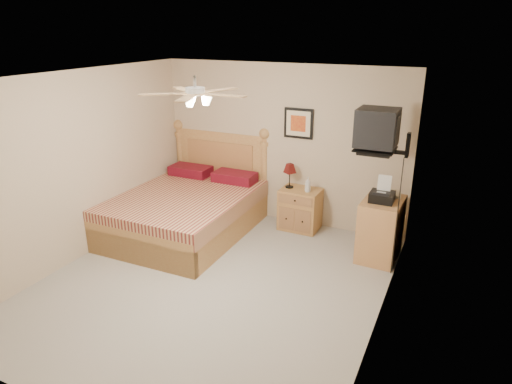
{
  "coord_description": "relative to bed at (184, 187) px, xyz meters",
  "views": [
    {
      "loc": [
        2.58,
        -4.24,
        3.02
      ],
      "look_at": [
        0.18,
        0.9,
        0.94
      ],
      "focal_mm": 32.0,
      "sensor_mm": 36.0,
      "label": 1
    }
  ],
  "objects": [
    {
      "name": "nightstand",
      "position": [
        1.54,
        0.88,
        -0.42
      ],
      "size": [
        0.61,
        0.46,
        0.65
      ],
      "primitive_type": "cube",
      "rotation": [
        0.0,
        0.0,
        -0.01
      ],
      "color": "#A36A3D",
      "rests_on": "ground"
    },
    {
      "name": "ceiling",
      "position": [
        1.12,
        -1.12,
        1.75
      ],
      "size": [
        4.0,
        4.5,
        0.04
      ],
      "primitive_type": "cube",
      "color": "white",
      "rests_on": "ground"
    },
    {
      "name": "lotion_bottle",
      "position": [
        1.67,
        0.84,
        0.02
      ],
      "size": [
        0.11,
        0.11,
        0.24
      ],
      "primitive_type": "imported",
      "rotation": [
        0.0,
        0.0,
        -0.18
      ],
      "color": "silver",
      "rests_on": "nightstand"
    },
    {
      "name": "wall_left",
      "position": [
        -0.88,
        -1.12,
        0.5
      ],
      "size": [
        0.04,
        4.5,
        2.5
      ],
      "primitive_type": "cube",
      "color": "tan",
      "rests_on": "ground"
    },
    {
      "name": "table_lamp",
      "position": [
        1.35,
        0.9,
        0.09
      ],
      "size": [
        0.24,
        0.24,
        0.38
      ],
      "primitive_type": null,
      "rotation": [
        0.0,
        0.0,
        0.2
      ],
      "color": "#54110F",
      "rests_on": "nightstand"
    },
    {
      "name": "magazine_upper",
      "position": [
        2.82,
        0.66,
        0.13
      ],
      "size": [
        0.24,
        0.3,
        0.02
      ],
      "primitive_type": "imported",
      "rotation": [
        0.0,
        0.0,
        0.15
      ],
      "color": "tan",
      "rests_on": "magazine_lower"
    },
    {
      "name": "framed_picture",
      "position": [
        1.39,
        1.11,
        0.87
      ],
      "size": [
        0.46,
        0.04,
        0.46
      ],
      "primitive_type": "cube",
      "color": "black",
      "rests_on": "wall_back"
    },
    {
      "name": "bed",
      "position": [
        0.0,
        0.0,
        0.0
      ],
      "size": [
        1.77,
        2.32,
        1.5
      ],
      "primitive_type": null,
      "rotation": [
        0.0,
        0.0,
        0.0
      ],
      "color": "#AE6E3C",
      "rests_on": "ground"
    },
    {
      "name": "dresser",
      "position": [
        2.85,
        0.45,
        -0.33
      ],
      "size": [
        0.53,
        0.73,
        0.84
      ],
      "primitive_type": "cube",
      "rotation": [
        0.0,
        0.0,
        -0.05
      ],
      "color": "tan",
      "rests_on": "ground"
    },
    {
      "name": "floor",
      "position": [
        1.12,
        -1.12,
        -0.75
      ],
      "size": [
        4.5,
        4.5,
        0.0
      ],
      "primitive_type": "plane",
      "color": "gray",
      "rests_on": "ground"
    },
    {
      "name": "fax_machine",
      "position": [
        2.83,
        0.4,
        0.26
      ],
      "size": [
        0.31,
        0.33,
        0.33
      ],
      "primitive_type": null,
      "rotation": [
        0.0,
        0.0,
        0.01
      ],
      "color": "black",
      "rests_on": "dresser"
    },
    {
      "name": "wall_right",
      "position": [
        3.12,
        -1.12,
        0.5
      ],
      "size": [
        0.04,
        4.5,
        2.5
      ],
      "primitive_type": "cube",
      "color": "tan",
      "rests_on": "ground"
    },
    {
      "name": "wall_front",
      "position": [
        1.12,
        -3.37,
        0.5
      ],
      "size": [
        4.0,
        0.04,
        2.5
      ],
      "primitive_type": "cube",
      "color": "tan",
      "rests_on": "ground"
    },
    {
      "name": "ceiling_fan",
      "position": [
        1.12,
        -1.32,
        1.61
      ],
      "size": [
        1.14,
        1.14,
        0.28
      ],
      "primitive_type": null,
      "color": "white",
      "rests_on": "ceiling"
    },
    {
      "name": "wall_tv",
      "position": [
        2.87,
        0.22,
        1.06
      ],
      "size": [
        0.56,
        0.46,
        0.58
      ],
      "primitive_type": null,
      "color": "black",
      "rests_on": "wall_right"
    },
    {
      "name": "wall_back",
      "position": [
        1.12,
        1.13,
        0.5
      ],
      "size": [
        4.0,
        0.04,
        2.5
      ],
      "primitive_type": "cube",
      "color": "tan",
      "rests_on": "ground"
    },
    {
      "name": "magazine_lower",
      "position": [
        2.83,
        0.67,
        0.11
      ],
      "size": [
        0.25,
        0.31,
        0.03
      ],
      "primitive_type": "imported",
      "rotation": [
        0.0,
        0.0,
        0.16
      ],
      "color": "beige",
      "rests_on": "dresser"
    }
  ]
}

